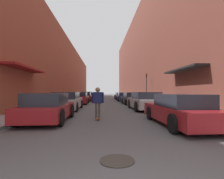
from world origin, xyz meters
name	(u,v)px	position (x,y,z in m)	size (l,w,h in m)	color
ground	(104,101)	(0.00, 23.85, 0.00)	(131.17, 131.17, 0.00)	#515154
curb_strip_left	(76,99)	(-4.82, 29.81, 0.06)	(1.80, 59.62, 0.12)	gray
curb_strip_right	(130,99)	(4.82, 29.81, 0.06)	(1.80, 59.62, 0.12)	gray
building_row_left	(60,71)	(-7.72, 29.81, 5.00)	(4.90, 59.62, 10.00)	brown
building_row_right	(146,56)	(7.72, 29.81, 7.78)	(4.90, 59.62, 15.56)	brown
parked_car_left_0	(47,108)	(-2.82, 6.89, 0.63)	(1.94, 3.94, 1.31)	maroon
parked_car_left_1	(67,101)	(-2.97, 12.07, 0.65)	(2.05, 4.69, 1.34)	#B7B7BC
parked_car_left_2	(80,98)	(-2.77, 18.30, 0.63)	(1.89, 4.64, 1.27)	maroon
parked_car_left_3	(85,97)	(-2.78, 23.93, 0.63)	(2.06, 4.11, 1.29)	maroon
parked_car_left_4	(87,96)	(-2.87, 29.28, 0.64)	(1.97, 4.79, 1.33)	gray
parked_car_right_0	(180,110)	(2.88, 5.65, 0.62)	(1.85, 4.58, 1.28)	maroon
parked_car_right_1	(145,101)	(2.97, 11.72, 0.65)	(2.08, 4.51, 1.34)	#B7B7BC
parked_car_right_2	(132,98)	(2.93, 17.40, 0.62)	(1.90, 4.70, 1.29)	#232326
parked_car_right_3	(124,97)	(2.81, 23.61, 0.60)	(1.88, 4.80, 1.23)	navy
parked_car_right_4	(121,96)	(2.97, 28.93, 0.58)	(1.99, 4.59, 1.19)	#232326
skateboarder	(98,100)	(-0.51, 7.38, 0.98)	(0.61, 0.78, 1.60)	brown
manhole_cover	(117,160)	(0.00, 2.18, 0.01)	(0.70, 0.70, 0.02)	#332D28
traffic_light	(146,84)	(5.08, 19.51, 2.24)	(0.16, 0.22, 3.43)	#2D2D2D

